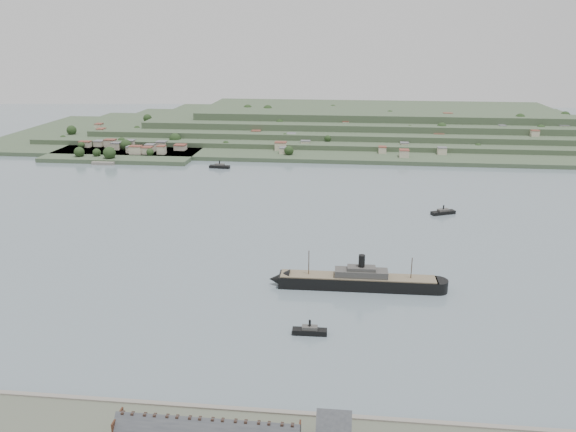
# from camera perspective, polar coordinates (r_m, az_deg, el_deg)

# --- Properties ---
(ground) EXTENTS (1400.00, 1400.00, 0.00)m
(ground) POSITION_cam_1_polar(r_m,az_deg,el_deg) (327.69, 0.68, -3.55)
(ground) COLOR slate
(ground) RESTS_ON ground
(gabled_building) EXTENTS (10.40, 10.18, 14.09)m
(gabled_building) POSITION_cam_1_polar(r_m,az_deg,el_deg) (179.18, 4.67, -20.99)
(gabled_building) COLOR #3E2316
(gabled_building) RESTS_ON ground
(far_peninsula) EXTENTS (760.00, 309.00, 30.00)m
(far_peninsula) POSITION_cam_1_polar(r_m,az_deg,el_deg) (704.74, 6.10, 9.12)
(far_peninsula) COLOR #34452E
(far_peninsula) RESTS_ON ground
(steamship) EXTENTS (88.35, 11.35, 21.21)m
(steamship) POSITION_cam_1_polar(r_m,az_deg,el_deg) (282.01, 6.64, -6.54)
(steamship) COLOR black
(steamship) RESTS_ON ground
(tugboat) EXTENTS (14.72, 4.18, 6.59)m
(tugboat) POSITION_cam_1_polar(r_m,az_deg,el_deg) (241.21, 2.21, -11.57)
(tugboat) COLOR black
(tugboat) RESTS_ON ground
(ferry_west) EXTENTS (19.57, 6.72, 7.21)m
(ferry_west) POSITION_cam_1_polar(r_m,az_deg,el_deg) (531.99, -6.97, 5.04)
(ferry_west) COLOR black
(ferry_west) RESTS_ON ground
(ferry_east) EXTENTS (17.97, 11.56, 6.57)m
(ferry_east) POSITION_cam_1_polar(r_m,az_deg,el_deg) (407.15, 15.49, 0.39)
(ferry_east) COLOR black
(ferry_east) RESTS_ON ground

